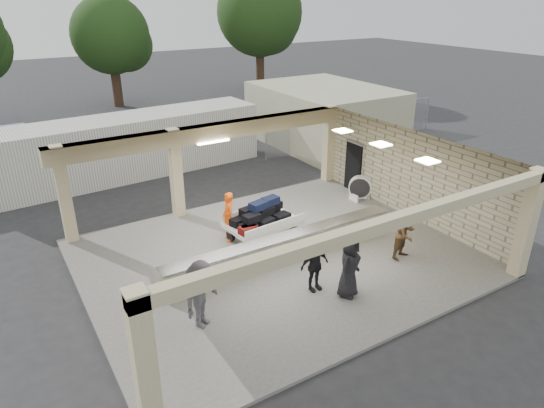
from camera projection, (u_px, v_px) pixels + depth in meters
ground at (276, 259)px, 16.06m from camera, size 120.00×120.00×0.00m
pavilion at (271, 213)px, 16.14m from camera, size 12.01×10.00×3.55m
baggage_counter at (284, 250)px, 15.44m from camera, size 8.20×0.58×0.98m
luggage_cart at (261, 219)px, 16.79m from camera, size 2.63×1.77×1.46m
drum_fan at (360, 187)px, 20.14m from camera, size 0.89×0.88×1.04m
baggage_handler at (228, 217)px, 16.72m from camera, size 0.46×0.70×1.78m
passenger_a at (406, 234)px, 15.62m from camera, size 0.88×0.52×1.71m
passenger_b at (315, 265)px, 13.93m from camera, size 0.95×0.35×1.61m
passenger_c at (202, 294)px, 12.36m from camera, size 1.27×1.01×1.90m
passenger_d at (349, 266)px, 13.64m from camera, size 0.99×0.76×1.88m
car_white_a at (295, 120)px, 30.14m from camera, size 5.60×2.82×1.57m
car_white_b at (310, 118)px, 30.71m from camera, size 5.20×3.77×1.55m
car_dark at (219, 118)px, 30.63m from camera, size 4.73×3.39×1.50m
container_white at (127, 146)px, 22.90m from camera, size 13.09×3.41×2.81m
fence at (355, 125)px, 27.92m from camera, size 12.06×0.06×2.03m
tree_mid at (115, 38)px, 35.57m from camera, size 6.00×5.60×8.00m
tree_right at (262, 16)px, 40.02m from camera, size 7.20×7.00×10.00m
adjacent_building at (324, 115)px, 27.76m from camera, size 6.00×8.00×3.20m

